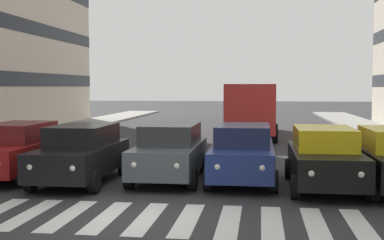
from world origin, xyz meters
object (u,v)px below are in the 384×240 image
(car_3, at_px, (170,151))
(car_1, at_px, (324,157))
(car_4, at_px, (81,153))
(bus_behind_traffic, at_px, (252,104))
(car_2, at_px, (243,153))
(car_5, at_px, (17,150))

(car_3, bearing_deg, car_1, 170.94)
(car_4, height_order, bus_behind_traffic, bus_behind_traffic)
(car_3, relative_size, car_4, 1.00)
(car_2, height_order, car_3, same)
(car_1, distance_m, car_3, 4.59)
(car_4, relative_size, bus_behind_traffic, 0.42)
(bus_behind_traffic, bearing_deg, car_4, 72.44)
(car_1, bearing_deg, car_5, -3.19)
(car_2, height_order, car_4, same)
(car_2, distance_m, bus_behind_traffic, 14.43)
(car_3, relative_size, bus_behind_traffic, 0.42)
(car_1, xyz_separation_m, car_4, (7.09, 0.03, 0.00))
(bus_behind_traffic, bearing_deg, car_5, 63.99)
(car_4, bearing_deg, bus_behind_traffic, -107.56)
(car_1, distance_m, bus_behind_traffic, 15.28)
(car_4, bearing_deg, car_1, -179.75)
(car_2, xyz_separation_m, car_3, (2.22, -0.05, 0.00))
(car_3, xyz_separation_m, bus_behind_traffic, (-2.22, -14.35, 0.97))
(car_2, xyz_separation_m, bus_behind_traffic, (0.00, -14.40, 0.97))
(car_1, distance_m, car_5, 9.42)
(car_3, bearing_deg, car_5, 2.33)
(car_2, xyz_separation_m, car_4, (4.78, 0.71, 0.00))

